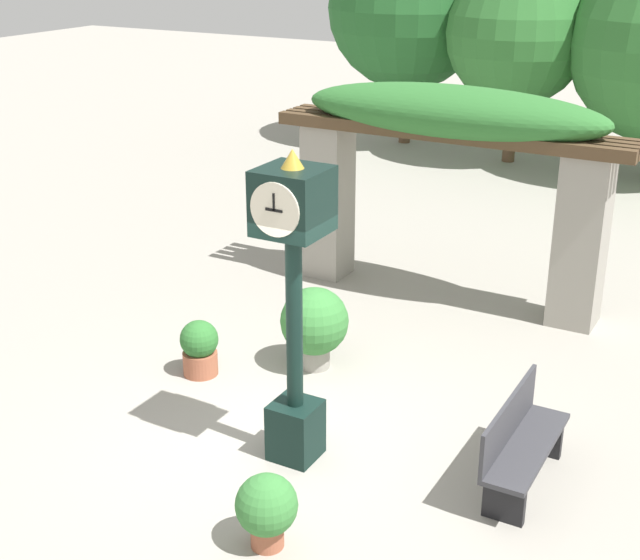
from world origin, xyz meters
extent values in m
plane|color=gray|center=(0.00, 0.00, 0.00)|extent=(60.00, 60.00, 0.00)
cube|color=black|center=(0.26, -0.20, 0.30)|extent=(0.45, 0.45, 0.59)
cylinder|color=black|center=(0.26, -0.20, 1.46)|extent=(0.16, 0.16, 1.73)
cylinder|color=gold|center=(0.26, -0.20, 2.34)|extent=(0.26, 0.26, 0.04)
cube|color=black|center=(0.26, -0.20, 2.66)|extent=(0.60, 0.60, 0.60)
cylinder|color=beige|center=(0.26, -0.51, 2.66)|extent=(0.49, 0.02, 0.49)
cylinder|color=beige|center=(0.26, 0.11, 2.66)|extent=(0.49, 0.02, 0.49)
cube|color=black|center=(0.26, -0.52, 2.66)|extent=(0.17, 0.01, 0.02)
cube|color=black|center=(0.26, -0.52, 2.73)|extent=(0.02, 0.01, 0.16)
cone|color=gold|center=(0.26, -0.20, 3.05)|extent=(0.21, 0.21, 0.17)
cube|color=gray|center=(-1.86, 4.38, 1.15)|extent=(0.61, 0.61, 2.31)
cube|color=gray|center=(1.86, 4.38, 1.15)|extent=(0.61, 0.61, 2.31)
cube|color=#4C3823|center=(0.00, 4.08, 2.39)|extent=(4.93, 0.14, 0.17)
cube|color=#4C3823|center=(0.00, 4.28, 2.39)|extent=(4.93, 0.14, 0.17)
cube|color=#4C3823|center=(0.00, 4.48, 2.39)|extent=(4.93, 0.14, 0.17)
cube|color=#4C3823|center=(0.00, 4.69, 2.39)|extent=(4.93, 0.14, 0.17)
ellipsoid|color=#2D6B2D|center=(0.00, 4.38, 2.65)|extent=(4.23, 1.21, 0.70)
cylinder|color=#9E563D|center=(0.76, -1.52, 0.11)|extent=(0.29, 0.29, 0.21)
sphere|color=#387A38|center=(0.76, -1.52, 0.42)|extent=(0.54, 0.54, 0.54)
cylinder|color=gray|center=(-0.52, 1.59, 0.15)|extent=(0.37, 0.37, 0.29)
sphere|color=#387A38|center=(-0.52, 1.59, 0.60)|extent=(0.82, 0.82, 0.82)
cylinder|color=#9E563D|center=(-1.61, 0.77, 0.14)|extent=(0.41, 0.41, 0.28)
sphere|color=#2D6B2D|center=(-1.61, 0.77, 0.45)|extent=(0.45, 0.45, 0.45)
cube|color=#38383D|center=(2.41, 0.42, 0.41)|extent=(0.42, 1.54, 0.05)
cube|color=#38383D|center=(2.22, 0.42, 0.67)|extent=(0.04, 1.54, 0.45)
cube|color=black|center=(2.41, -0.19, 0.20)|extent=(0.38, 0.08, 0.39)
cube|color=black|center=(2.41, 1.03, 0.20)|extent=(0.38, 0.08, 0.39)
cylinder|color=brown|center=(-4.44, 13.04, 0.93)|extent=(0.28, 0.28, 1.86)
sphere|color=#235B28|center=(-4.44, 13.04, 3.17)|extent=(3.76, 3.76, 3.76)
cylinder|color=brown|center=(-1.62, 12.45, 0.86)|extent=(0.28, 0.28, 1.72)
sphere|color=#2D6B2D|center=(-1.62, 12.45, 2.80)|extent=(3.10, 3.10, 3.10)
camera|label=1|loc=(4.18, -6.76, 4.95)|focal=50.00mm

